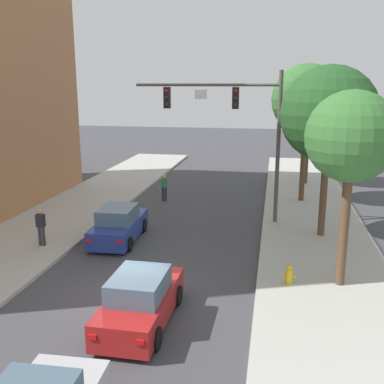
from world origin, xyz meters
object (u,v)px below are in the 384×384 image
pedestrian_sidewalk_left_walker (41,225)px  fire_hydrant (289,274)px  car_following_red (141,301)px  street_tree_second (329,114)px  car_lead_blue (119,225)px  street_tree_farthest (310,100)px  street_tree_nearest (351,138)px  traffic_signal_mast (237,118)px  pedestrian_crossing_road (164,186)px  street_tree_third (307,100)px

pedestrian_sidewalk_left_walker → fire_hydrant: pedestrian_sidewalk_left_walker is taller
pedestrian_sidewalk_left_walker → fire_hydrant: 10.68m
car_following_red → street_tree_second: (6.02, 8.94, 4.98)m
car_lead_blue → street_tree_second: bearing=12.6°
car_lead_blue → street_tree_farthest: bearing=56.0°
car_following_red → street_tree_farthest: size_ratio=0.55×
fire_hydrant → street_tree_nearest: 5.11m
traffic_signal_mast → fire_hydrant: 9.22m
car_lead_blue → pedestrian_crossing_road: pedestrian_crossing_road is taller
street_tree_nearest → street_tree_third: 11.79m
car_lead_blue → pedestrian_sidewalk_left_walker: 3.38m
street_tree_farthest → car_lead_blue: bearing=-124.0°
street_tree_second → street_tree_nearest: bearing=-88.3°
pedestrian_sidewalk_left_walker → street_tree_nearest: (12.23, -1.67, 4.22)m
car_following_red → street_tree_third: street_tree_third is taller
traffic_signal_mast → street_tree_nearest: bearing=-58.3°
fire_hydrant → street_tree_farthest: bearing=84.9°
fire_hydrant → traffic_signal_mast: bearing=109.3°
fire_hydrant → street_tree_second: street_tree_second is taller
street_tree_second → car_lead_blue: bearing=-167.4°
car_following_red → fire_hydrant: car_following_red is taller
car_lead_blue → street_tree_second: street_tree_second is taller
street_tree_third → street_tree_nearest: bearing=-86.4°
car_following_red → pedestrian_crossing_road: bearing=101.1°
traffic_signal_mast → street_tree_farthest: 10.56m
pedestrian_crossing_road → street_tree_farthest: size_ratio=0.21×
fire_hydrant → pedestrian_sidewalk_left_walker: bearing=169.2°
street_tree_second → pedestrian_sidewalk_left_walker: bearing=-163.0°
fire_hydrant → street_tree_third: size_ratio=0.09×
street_tree_nearest → street_tree_farthest: (-0.23, 16.76, 0.68)m
car_following_red → street_tree_second: size_ratio=0.55×
pedestrian_crossing_road → street_tree_third: size_ratio=0.20×
fire_hydrant → pedestrian_crossing_road: bearing=123.3°
street_tree_nearest → car_lead_blue: bearing=160.3°
car_following_red → street_tree_farthest: street_tree_farthest is taller
pedestrian_sidewalk_left_walker → pedestrian_crossing_road: pedestrian_sidewalk_left_walker is taller
pedestrian_crossing_road → traffic_signal_mast: bearing=-37.8°
car_lead_blue → traffic_signal_mast: bearing=37.1°
street_tree_nearest → street_tree_farthest: size_ratio=0.86×
street_tree_nearest → fire_hydrant: bearing=-169.4°
pedestrian_crossing_road → car_lead_blue: bearing=-92.5°
traffic_signal_mast → street_tree_second: size_ratio=0.97×
car_following_red → street_tree_third: size_ratio=0.53×
car_following_red → street_tree_farthest: (5.95, 20.34, 5.24)m
traffic_signal_mast → street_tree_nearest: (4.36, -7.06, -0.09)m
pedestrian_crossing_road → street_tree_second: size_ratio=0.21×
pedestrian_crossing_road → street_tree_farthest: 11.81m
street_tree_second → car_following_red: bearing=-123.9°
car_lead_blue → pedestrian_sidewalk_left_walker: size_ratio=2.63×
traffic_signal_mast → street_tree_second: street_tree_second is taller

